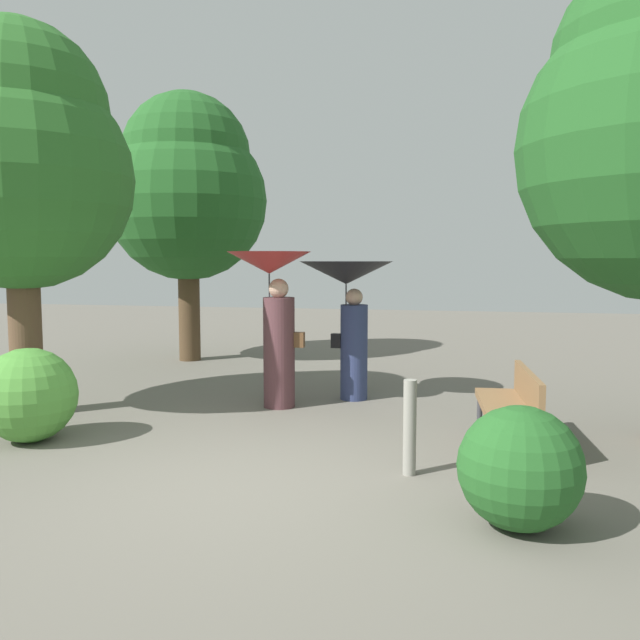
{
  "coord_description": "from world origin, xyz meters",
  "views": [
    {
      "loc": [
        1.91,
        -5.22,
        1.96
      ],
      "look_at": [
        0.0,
        3.5,
        1.12
      ],
      "focal_mm": 36.55,
      "sensor_mm": 36.0,
      "label": 1
    }
  ],
  "objects_px": {
    "person_left": "(274,300)",
    "tree_mid_left": "(187,187)",
    "path_marker_post": "(410,427)",
    "tree_near_left": "(18,157)",
    "person_right": "(348,294)",
    "park_bench": "(512,402)"
  },
  "relations": [
    {
      "from": "person_left",
      "to": "tree_mid_left",
      "type": "distance_m",
      "value": 4.86
    },
    {
      "from": "park_bench",
      "to": "tree_near_left",
      "type": "height_order",
      "value": "tree_near_left"
    },
    {
      "from": "person_left",
      "to": "path_marker_post",
      "type": "bearing_deg",
      "value": -146.08
    },
    {
      "from": "person_right",
      "to": "tree_near_left",
      "type": "bearing_deg",
      "value": 109.1
    },
    {
      "from": "tree_near_left",
      "to": "tree_mid_left",
      "type": "height_order",
      "value": "tree_mid_left"
    },
    {
      "from": "person_left",
      "to": "path_marker_post",
      "type": "xyz_separation_m",
      "value": [
        1.98,
        -2.39,
        -0.98
      ]
    },
    {
      "from": "park_bench",
      "to": "path_marker_post",
      "type": "height_order",
      "value": "path_marker_post"
    },
    {
      "from": "person_right",
      "to": "tree_mid_left",
      "type": "xyz_separation_m",
      "value": [
        -3.62,
        2.84,
        1.85
      ]
    },
    {
      "from": "person_right",
      "to": "park_bench",
      "type": "relative_size",
      "value": 1.26
    },
    {
      "from": "park_bench",
      "to": "path_marker_post",
      "type": "relative_size",
      "value": 1.75
    },
    {
      "from": "person_left",
      "to": "tree_near_left",
      "type": "xyz_separation_m",
      "value": [
        -2.93,
        -1.08,
        1.78
      ]
    },
    {
      "from": "person_left",
      "to": "tree_near_left",
      "type": "relative_size",
      "value": 0.42
    },
    {
      "from": "person_right",
      "to": "park_bench",
      "type": "distance_m",
      "value": 3.1
    },
    {
      "from": "park_bench",
      "to": "tree_near_left",
      "type": "distance_m",
      "value": 6.46
    },
    {
      "from": "person_right",
      "to": "path_marker_post",
      "type": "xyz_separation_m",
      "value": [
        1.1,
        -3.07,
        -1.04
      ]
    },
    {
      "from": "park_bench",
      "to": "tree_near_left",
      "type": "xyz_separation_m",
      "value": [
        -5.87,
        0.34,
        2.69
      ]
    },
    {
      "from": "tree_near_left",
      "to": "path_marker_post",
      "type": "distance_m",
      "value": 5.78
    },
    {
      "from": "tree_near_left",
      "to": "park_bench",
      "type": "bearing_deg",
      "value": -3.3
    },
    {
      "from": "person_left",
      "to": "tree_near_left",
      "type": "bearing_deg",
      "value": 104.48
    },
    {
      "from": "path_marker_post",
      "to": "tree_mid_left",
      "type": "bearing_deg",
      "value": 128.6
    },
    {
      "from": "person_left",
      "to": "tree_mid_left",
      "type": "xyz_separation_m",
      "value": [
        -2.74,
        3.53,
        1.91
      ]
    },
    {
      "from": "tree_near_left",
      "to": "path_marker_post",
      "type": "xyz_separation_m",
      "value": [
        4.91,
        -1.31,
        -2.76
      ]
    }
  ]
}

